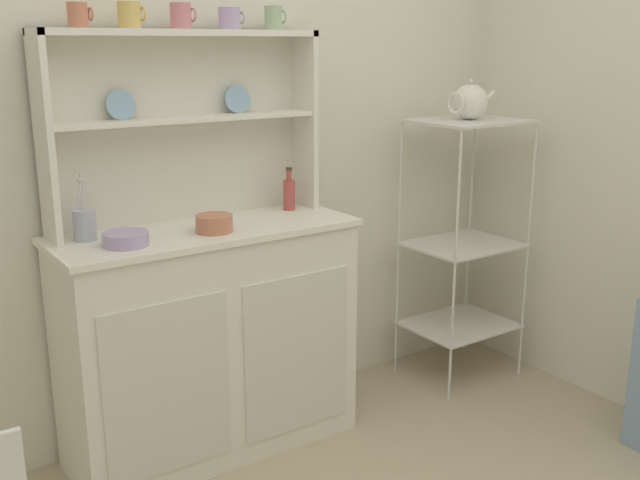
{
  "coord_description": "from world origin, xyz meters",
  "views": [
    {
      "loc": [
        -1.24,
        -1.1,
        1.58
      ],
      "look_at": [
        0.28,
        1.12,
        0.86
      ],
      "focal_mm": 41.72,
      "sensor_mm": 36.0,
      "label": 1
    }
  ],
  "objects_px": {
    "bowl_mixing_large": "(126,239)",
    "utensil_jar": "(85,224)",
    "hutch_shelf_unit": "(182,112)",
    "jam_bottle": "(289,193)",
    "hutch_cabinet": "(210,338)",
    "porcelain_teapot": "(470,102)",
    "bakers_rack": "(464,228)",
    "cup_terracotta_0": "(78,15)"
  },
  "relations": [
    {
      "from": "bowl_mixing_large",
      "to": "porcelain_teapot",
      "type": "xyz_separation_m",
      "value": [
        1.64,
        0.01,
        0.39
      ]
    },
    {
      "from": "cup_terracotta_0",
      "to": "bowl_mixing_large",
      "type": "height_order",
      "value": "cup_terracotta_0"
    },
    {
      "from": "hutch_cabinet",
      "to": "bowl_mixing_large",
      "type": "bearing_deg",
      "value": -167.69
    },
    {
      "from": "jam_bottle",
      "to": "utensil_jar",
      "type": "distance_m",
      "value": 0.85
    },
    {
      "from": "bakers_rack",
      "to": "utensil_jar",
      "type": "xyz_separation_m",
      "value": [
        -1.73,
        0.14,
        0.23
      ]
    },
    {
      "from": "hutch_shelf_unit",
      "to": "porcelain_teapot",
      "type": "relative_size",
      "value": 4.31
    },
    {
      "from": "hutch_shelf_unit",
      "to": "bowl_mixing_large",
      "type": "distance_m",
      "value": 0.57
    },
    {
      "from": "hutch_shelf_unit",
      "to": "hutch_cabinet",
      "type": "bearing_deg",
      "value": -90.0
    },
    {
      "from": "porcelain_teapot",
      "to": "hutch_shelf_unit",
      "type": "bearing_deg",
      "value": 170.26
    },
    {
      "from": "hutch_cabinet",
      "to": "utensil_jar",
      "type": "height_order",
      "value": "utensil_jar"
    },
    {
      "from": "hutch_cabinet",
      "to": "hutch_shelf_unit",
      "type": "relative_size",
      "value": 1.07
    },
    {
      "from": "hutch_shelf_unit",
      "to": "cup_terracotta_0",
      "type": "relative_size",
      "value": 12.92
    },
    {
      "from": "bakers_rack",
      "to": "utensil_jar",
      "type": "distance_m",
      "value": 1.75
    },
    {
      "from": "bakers_rack",
      "to": "jam_bottle",
      "type": "bearing_deg",
      "value": 170.63
    },
    {
      "from": "utensil_jar",
      "to": "porcelain_teapot",
      "type": "bearing_deg",
      "value": -4.54
    },
    {
      "from": "hutch_shelf_unit",
      "to": "porcelain_teapot",
      "type": "xyz_separation_m",
      "value": [
        1.3,
        -0.22,
        -0.01
      ]
    },
    {
      "from": "hutch_cabinet",
      "to": "bowl_mixing_large",
      "type": "distance_m",
      "value": 0.58
    },
    {
      "from": "hutch_shelf_unit",
      "to": "porcelain_teapot",
      "type": "bearing_deg",
      "value": -9.74
    },
    {
      "from": "cup_terracotta_0",
      "to": "utensil_jar",
      "type": "xyz_separation_m",
      "value": [
        -0.05,
        -0.04,
        -0.7
      ]
    },
    {
      "from": "bowl_mixing_large",
      "to": "porcelain_teapot",
      "type": "bearing_deg",
      "value": 0.52
    },
    {
      "from": "cup_terracotta_0",
      "to": "porcelain_teapot",
      "type": "distance_m",
      "value": 1.72
    },
    {
      "from": "porcelain_teapot",
      "to": "hutch_cabinet",
      "type": "bearing_deg",
      "value": 177.43
    },
    {
      "from": "hutch_cabinet",
      "to": "utensil_jar",
      "type": "bearing_deg",
      "value": 169.53
    },
    {
      "from": "hutch_shelf_unit",
      "to": "jam_bottle",
      "type": "xyz_separation_m",
      "value": [
        0.43,
        -0.08,
        -0.35
      ]
    },
    {
      "from": "hutch_cabinet",
      "to": "porcelain_teapot",
      "type": "relative_size",
      "value": 4.61
    },
    {
      "from": "cup_terracotta_0",
      "to": "hutch_cabinet",
      "type": "bearing_deg",
      "value": -18.02
    },
    {
      "from": "hutch_cabinet",
      "to": "jam_bottle",
      "type": "distance_m",
      "value": 0.67
    },
    {
      "from": "hutch_shelf_unit",
      "to": "bakers_rack",
      "type": "distance_m",
      "value": 1.45
    },
    {
      "from": "cup_terracotta_0",
      "to": "utensil_jar",
      "type": "height_order",
      "value": "cup_terracotta_0"
    },
    {
      "from": "hutch_cabinet",
      "to": "utensil_jar",
      "type": "distance_m",
      "value": 0.66
    },
    {
      "from": "hutch_cabinet",
      "to": "porcelain_teapot",
      "type": "bearing_deg",
      "value": -2.57
    },
    {
      "from": "hutch_shelf_unit",
      "to": "bakers_rack",
      "type": "xyz_separation_m",
      "value": [
        1.3,
        -0.22,
        -0.59
      ]
    },
    {
      "from": "bowl_mixing_large",
      "to": "utensil_jar",
      "type": "height_order",
      "value": "utensil_jar"
    },
    {
      "from": "hutch_shelf_unit",
      "to": "jam_bottle",
      "type": "distance_m",
      "value": 0.56
    },
    {
      "from": "jam_bottle",
      "to": "porcelain_teapot",
      "type": "relative_size",
      "value": 0.71
    },
    {
      "from": "hutch_cabinet",
      "to": "hutch_shelf_unit",
      "type": "bearing_deg",
      "value": 90.0
    },
    {
      "from": "cup_terracotta_0",
      "to": "bowl_mixing_large",
      "type": "distance_m",
      "value": 0.76
    },
    {
      "from": "jam_bottle",
      "to": "cup_terracotta_0",
      "type": "bearing_deg",
      "value": 177.43
    },
    {
      "from": "utensil_jar",
      "to": "hutch_shelf_unit",
      "type": "bearing_deg",
      "value": 11.47
    },
    {
      "from": "porcelain_teapot",
      "to": "bakers_rack",
      "type": "bearing_deg",
      "value": -0.0
    },
    {
      "from": "hutch_cabinet",
      "to": "jam_bottle",
      "type": "xyz_separation_m",
      "value": [
        0.43,
        0.09,
        0.51
      ]
    },
    {
      "from": "hutch_shelf_unit",
      "to": "bakers_rack",
      "type": "relative_size",
      "value": 0.86
    }
  ]
}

